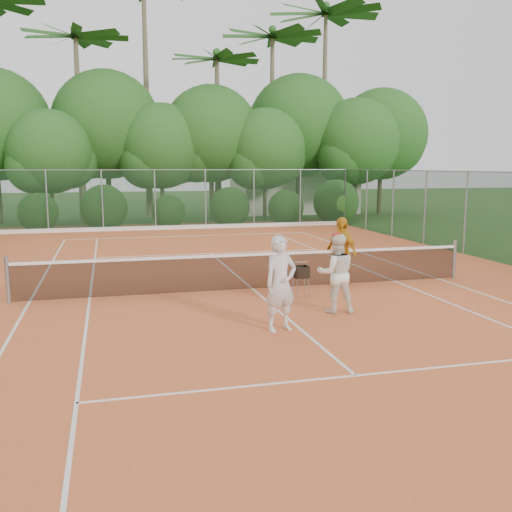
{
  "coord_description": "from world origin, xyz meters",
  "views": [
    {
      "loc": [
        -3.59,
        -14.12,
        3.22
      ],
      "look_at": [
        -0.23,
        -1.2,
        1.1
      ],
      "focal_mm": 40.0,
      "sensor_mm": 36.0,
      "label": 1
    }
  ],
  "objects": [
    {
      "name": "tropical_treeline",
      "position": [
        1.43,
        20.22,
        5.11
      ],
      "size": [
        32.1,
        8.49,
        15.03
      ],
      "color": "brown",
      "rests_on": "ground"
    },
    {
      "name": "stray_ball_b",
      "position": [
        -0.89,
        11.46,
        0.05
      ],
      "size": [
        0.07,
        0.07,
        0.07
      ],
      "primitive_type": "sphere",
      "color": "#B7CF30",
      "rests_on": "clay_court"
    },
    {
      "name": "ball_hopper",
      "position": [
        0.92,
        -1.13,
        0.63
      ],
      "size": [
        0.34,
        0.34,
        0.78
      ],
      "rotation": [
        0.0,
        0.0,
        -0.42
      ],
      "color": "gray",
      "rests_on": "clay_court"
    },
    {
      "name": "tennis_net",
      "position": [
        0.0,
        0.0,
        0.53
      ],
      "size": [
        11.97,
        0.1,
        1.1
      ],
      "color": "gray",
      "rests_on": "clay_court"
    },
    {
      "name": "stray_ball_a",
      "position": [
        -1.58,
        11.76,
        0.05
      ],
      "size": [
        0.07,
        0.07,
        0.07
      ],
      "primitive_type": "sphere",
      "color": "#C6D832",
      "rests_on": "clay_court"
    },
    {
      "name": "player_center_grp",
      "position": [
        1.19,
        -2.7,
        0.9
      ],
      "size": [
        0.93,
        0.78,
        1.77
      ],
      "color": "white",
      "rests_on": "clay_court"
    },
    {
      "name": "court_markings",
      "position": [
        0.0,
        0.0,
        0.02
      ],
      "size": [
        11.03,
        23.83,
        0.01
      ],
      "color": "white",
      "rests_on": "clay_court"
    },
    {
      "name": "stray_ball_c",
      "position": [
        0.26,
        9.68,
        0.05
      ],
      "size": [
        0.07,
        0.07,
        0.07
      ],
      "primitive_type": "sphere",
      "color": "#C2D932",
      "rests_on": "clay_court"
    },
    {
      "name": "player_white",
      "position": [
        -0.4,
        -3.75,
        0.95
      ],
      "size": [
        0.77,
        0.59,
        1.87
      ],
      "primitive_type": "imported",
      "rotation": [
        0.0,
        0.0,
        0.23
      ],
      "color": "silver",
      "rests_on": "clay_court"
    },
    {
      "name": "ground",
      "position": [
        0.0,
        0.0,
        0.0
      ],
      "size": [
        120.0,
        120.0,
        0.0
      ],
      "primitive_type": "plane",
      "color": "#274B1B",
      "rests_on": "ground"
    },
    {
      "name": "clay_court",
      "position": [
        0.0,
        0.0,
        0.01
      ],
      "size": [
        18.0,
        36.0,
        0.02
      ],
      "primitive_type": "cube",
      "color": "#D96532",
      "rests_on": "ground"
    },
    {
      "name": "player_yellow",
      "position": [
        2.39,
        -0.15,
        0.95
      ],
      "size": [
        0.79,
        1.18,
        1.86
      ],
      "primitive_type": "imported",
      "rotation": [
        0.0,
        0.0,
        -1.23
      ],
      "color": "orange",
      "rests_on": "clay_court"
    },
    {
      "name": "fence_back",
      "position": [
        0.0,
        15.0,
        1.52
      ],
      "size": [
        18.07,
        0.07,
        3.0
      ],
      "color": "#19381E",
      "rests_on": "clay_court"
    },
    {
      "name": "club_building",
      "position": [
        9.0,
        24.0,
        1.5
      ],
      "size": [
        8.0,
        5.0,
        3.0
      ],
      "primitive_type": "cube",
      "color": "beige",
      "rests_on": "ground"
    }
  ]
}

